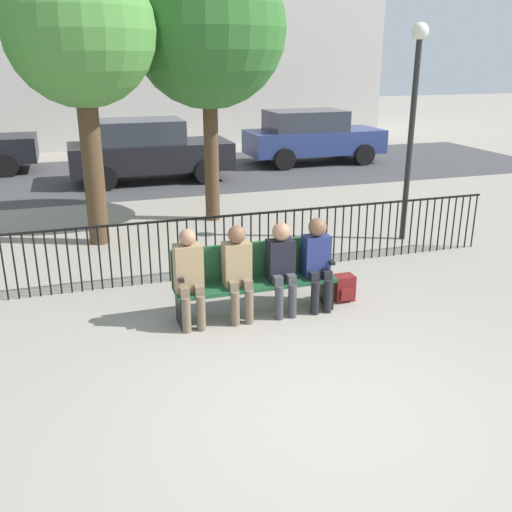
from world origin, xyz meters
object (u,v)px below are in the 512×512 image
Objects in this scene: parked_car_0 at (312,136)px; seated_person_0 at (189,273)px; tree_2 at (208,29)px; seated_person_3 at (317,258)px; seated_person_1 at (238,268)px; backpack at (344,288)px; tree_1 at (80,34)px; park_bench at (254,276)px; parked_car_2 at (147,149)px; seated_person_2 at (282,263)px; lamp_post at (414,102)px.

seated_person_0 is at bearing -120.38° from parked_car_0.
seated_person_0 is at bearing -106.98° from tree_2.
seated_person_0 is 1.68m from seated_person_3.
seated_person_1 is (0.61, -0.00, 0.00)m from seated_person_0.
backpack is 5.81m from tree_1.
tree_2 reaches higher than seated_person_3.
seated_person_0 is at bearing -76.97° from tree_1.
seated_person_1 is 11.42m from parked_car_0.
seated_person_0 is 1.01× the size of seated_person_3.
tree_2 is 1.22× the size of parked_car_0.
tree_1 reaches higher than park_bench.
parked_car_2 reaches higher than seated_person_0.
seated_person_0 is 0.24× the size of tree_2.
parked_car_0 is (4.49, 5.42, -2.79)m from tree_2.
seated_person_3 is at bearing -112.78° from parked_car_0.
seated_person_0 is at bearing 179.94° from seated_person_2.
tree_2 is 7.57m from parked_car_0.
parked_car_0 reaches higher than seated_person_0.
tree_1 is at bearing 111.42° from seated_person_1.
seated_person_2 is at bearing -172.98° from backpack.
backpack is 0.08× the size of parked_car_2.
parked_car_2 reaches higher than seated_person_3.
park_bench is at bearing 8.55° from seated_person_0.
parked_car_2 is at bearing 91.03° from park_bench.
parked_car_2 is (-3.71, 6.60, -1.60)m from lamp_post.
seated_person_0 is at bearing -94.52° from parked_car_2.
parked_car_0 is at bearing 64.90° from seated_person_2.
backpack is 3.89m from lamp_post.
tree_2 is at bearing 21.13° from tree_1.
parked_car_2 is at bearing 89.40° from seated_person_1.
park_bench is 0.85m from seated_person_3.
parked_car_0 is (3.78, 9.99, 0.67)m from backpack.
tree_1 is at bearing 115.40° from park_bench.
tree_2 is at bearing 93.03° from seated_person_3.
tree_2 reaches higher than backpack.
tree_2 reaches higher than park_bench.
tree_1 reaches higher than parked_car_2.
seated_person_0 is 1.02× the size of seated_person_2.
seated_person_3 is at bearing -86.97° from tree_2.
seated_person_1 is at bearing -175.64° from backpack.
seated_person_0 is 0.61m from seated_person_1.
seated_person_3 is (0.49, 0.00, 0.01)m from seated_person_2.
parked_car_0 reaches higher than seated_person_2.
seated_person_1 is 1.00× the size of seated_person_3.
tree_2 is at bearing -129.67° from parked_car_0.
park_bench is 1.72× the size of seated_person_2.
parked_car_2 reaches higher than park_bench.
seated_person_3 is 3.45× the size of backpack.
tree_1 is at bearing 129.38° from backpack.
park_bench reaches higher than backpack.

